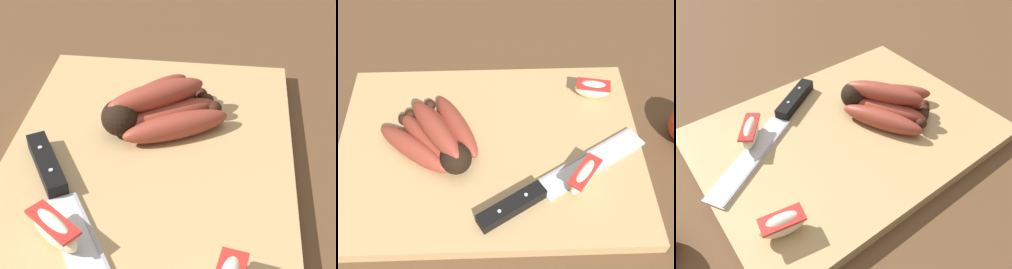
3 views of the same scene
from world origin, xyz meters
The scene contains 6 objects.
ground_plane centered at (0.00, 0.00, 0.00)m, with size 6.00×6.00×0.00m, color brown.
cutting_board centered at (0.01, -0.01, 0.01)m, with size 0.46×0.33×0.02m, color tan.
banana_bunch centered at (0.09, -0.02, 0.04)m, with size 0.17×0.16×0.06m.
chefs_knife centered at (-0.06, 0.07, 0.03)m, with size 0.25×0.17×0.02m.
apple_wedge_near centered at (-0.12, 0.06, 0.04)m, with size 0.06×0.07×0.03m.
apple_wedge_middle centered at (-0.16, -0.11, 0.04)m, with size 0.06×0.03×0.03m.
Camera 2 is at (0.00, 0.37, 0.53)m, focal length 45.20 mm.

